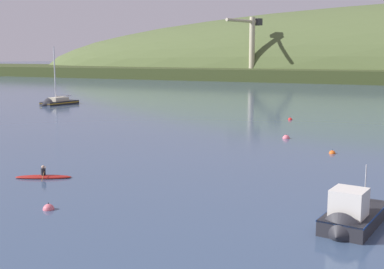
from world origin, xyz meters
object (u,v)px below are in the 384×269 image
object	(u,v)px
dockside_crane	(251,48)
canoe_with_paddler	(43,177)
mooring_buoy_off_fishing_boat	(286,138)
mooring_buoy_midchannel	(49,210)
mooring_buoy_far_upstream	(290,120)
fishing_boat_moored	(351,219)
mooring_buoy_foreground	(332,154)
sailboat_midwater_white	(55,104)

from	to	relation	value
dockside_crane	canoe_with_paddler	distance (m)	160.05
mooring_buoy_off_fishing_boat	mooring_buoy_midchannel	bearing A→B (deg)	-96.75
mooring_buoy_off_fishing_boat	mooring_buoy_far_upstream	world-z (taller)	mooring_buoy_off_fishing_boat
fishing_boat_moored	mooring_buoy_foreground	bearing A→B (deg)	-159.70
mooring_buoy_foreground	mooring_buoy_midchannel	xyz separation A→B (m)	(-9.80, -24.19, -0.00)
mooring_buoy_midchannel	mooring_buoy_foreground	bearing A→B (deg)	67.95
fishing_boat_moored	mooring_buoy_foreground	size ratio (longest dim) A/B	8.79
fishing_boat_moored	mooring_buoy_far_upstream	world-z (taller)	fishing_boat_moored
dockside_crane	mooring_buoy_midchannel	distance (m)	166.78
mooring_buoy_far_upstream	mooring_buoy_foreground	bearing A→B (deg)	-63.16
fishing_boat_moored	mooring_buoy_midchannel	distance (m)	16.16
sailboat_midwater_white	mooring_buoy_far_upstream	world-z (taller)	sailboat_midwater_white
fishing_boat_moored	mooring_buoy_far_upstream	size ratio (longest dim) A/B	8.78
dockside_crane	mooring_buoy_midchannel	size ratio (longest dim) A/B	31.97
canoe_with_paddler	fishing_boat_moored	bearing A→B (deg)	-31.06
canoe_with_paddler	mooring_buoy_far_upstream	bearing A→B (deg)	53.15
mooring_buoy_midchannel	mooring_buoy_far_upstream	bearing A→B (deg)	91.31
fishing_boat_moored	mooring_buoy_foreground	xyz separation A→B (m)	(-5.58, 19.24, -0.49)
mooring_buoy_foreground	mooring_buoy_far_upstream	xyz separation A→B (m)	(-10.84, 21.42, -0.00)
canoe_with_paddler	mooring_buoy_midchannel	distance (m)	7.73
mooring_buoy_midchannel	mooring_buoy_off_fishing_boat	bearing A→B (deg)	83.25
sailboat_midwater_white	mooring_buoy_midchannel	world-z (taller)	sailboat_midwater_white
sailboat_midwater_white	mooring_buoy_far_upstream	bearing A→B (deg)	94.85
dockside_crane	mooring_buoy_off_fishing_boat	bearing A→B (deg)	39.48
sailboat_midwater_white	mooring_buoy_off_fishing_boat	size ratio (longest dim) A/B	13.75
mooring_buoy_midchannel	mooring_buoy_far_upstream	world-z (taller)	mooring_buoy_midchannel
mooring_buoy_foreground	mooring_buoy_off_fishing_boat	size ratio (longest dim) A/B	0.78
dockside_crane	mooring_buoy_midchannel	bearing A→B (deg)	34.12
sailboat_midwater_white	canoe_with_paddler	bearing A→B (deg)	48.62
mooring_buoy_foreground	dockside_crane	bearing A→B (deg)	115.27
canoe_with_paddler	mooring_buoy_midchannel	bearing A→B (deg)	-72.93
mooring_buoy_off_fishing_boat	fishing_boat_moored	bearing A→B (deg)	-64.94
dockside_crane	mooring_buoy_midchannel	xyz separation A→B (m)	(53.19, -157.63, -11.78)
fishing_boat_moored	mooring_buoy_far_upstream	distance (m)	43.85
fishing_boat_moored	sailboat_midwater_white	bearing A→B (deg)	-120.50
fishing_boat_moored	mooring_buoy_off_fishing_boat	size ratio (longest dim) A/B	6.82
mooring_buoy_midchannel	canoe_with_paddler	bearing A→B (deg)	137.36
fishing_boat_moored	canoe_with_paddler	size ratio (longest dim) A/B	1.50
sailboat_midwater_white	mooring_buoy_midchannel	size ratio (longest dim) A/B	15.94
mooring_buoy_foreground	mooring_buoy_off_fishing_boat	xyz separation A→B (m)	(-6.22, 6.00, -0.00)
dockside_crane	canoe_with_paddler	size ratio (longest dim) A/B	6.09
mooring_buoy_midchannel	fishing_boat_moored	bearing A→B (deg)	17.85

